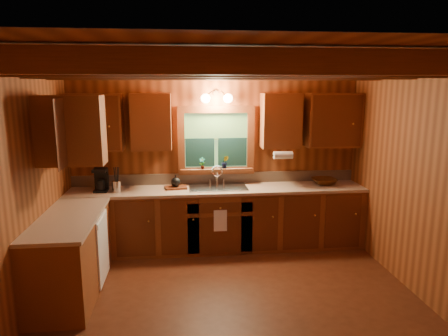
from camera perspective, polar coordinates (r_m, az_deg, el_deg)
name	(u,v)px	position (r m, az deg, el deg)	size (l,w,h in m)	color
room	(232,188)	(4.17, 1.18, -2.83)	(4.20, 4.20, 4.20)	#4D2412
ceiling_beams	(233,69)	(4.05, 1.25, 13.73)	(4.20, 2.54, 0.18)	brown
base_cabinets	(184,228)	(5.62, -5.60, -8.36)	(4.20, 2.22, 0.86)	brown
countertop	(185,196)	(5.50, -5.55, -3.91)	(4.20, 2.24, 0.04)	tan
backsplash	(216,178)	(6.07, -1.10, -1.42)	(4.20, 0.02, 0.16)	tan
dishwasher_panel	(103,248)	(5.15, -16.64, -10.71)	(0.02, 0.60, 0.80)	white
upper_cabinets	(177,124)	(5.46, -6.65, 6.21)	(4.19, 1.77, 0.78)	brown
window	(216,142)	(5.96, -1.11, 3.70)	(1.12, 0.08, 1.00)	brown
window_sill	(217,170)	(5.98, -1.05, -0.25)	(1.06, 0.14, 0.04)	brown
wall_sconce	(217,98)	(5.78, -1.02, 9.79)	(0.45, 0.21, 0.17)	black
paper_towel_roll	(283,155)	(5.81, 8.29, 1.80)	(0.11, 0.11, 0.27)	white
dish_towel	(220,221)	(5.60, -0.52, -7.41)	(0.18, 0.01, 0.30)	white
sink	(218,191)	(5.83, -0.85, -3.22)	(0.82, 0.48, 0.43)	silver
coffee_maker	(101,180)	(5.87, -16.89, -1.58)	(0.18, 0.23, 0.32)	black
utensil_crock	(117,186)	(5.78, -14.84, -2.41)	(0.12, 0.12, 0.35)	silver
cutting_board	(176,188)	(5.82, -6.78, -2.74)	(0.30, 0.22, 0.03)	#512411
teakettle	(176,182)	(5.80, -6.80, -1.97)	(0.13, 0.13, 0.17)	black
wicker_basket	(324,181)	(6.19, 13.86, -1.84)	(0.36, 0.36, 0.09)	#48230C
potted_plant_left	(202,163)	(5.91, -3.08, 0.66)	(0.09, 0.06, 0.17)	#512411
potted_plant_right	(225,162)	(5.97, 0.14, 0.86)	(0.10, 0.08, 0.19)	#512411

